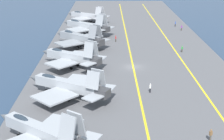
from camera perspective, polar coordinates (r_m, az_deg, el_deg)
The scene contains 16 objects.
ground_plane at distance 73.68m, azimuth 3.53°, elevation 0.22°, with size 2000.00×2000.00×0.00m, color navy.
carrier_deck at distance 73.61m, azimuth 3.54°, elevation 0.36°, with size 195.42×41.60×0.40m, color #565659.
deck_stripe_foul_line at distance 75.25m, azimuth 12.26°, elevation 0.54°, with size 175.88×0.36×0.01m, color yellow.
deck_stripe_centerline at distance 73.54m, azimuth 3.54°, elevation 0.51°, with size 175.88×0.36×0.01m, color yellow.
parked_jet_second at distance 44.20m, azimuth -11.52°, elevation -10.03°, with size 12.71×14.57×6.43m.
parked_jet_third at distance 57.97m, azimuth -7.30°, elevation -2.56°, with size 13.79×15.93×5.95m.
parked_jet_fourth at distance 72.80m, azimuth -6.79°, elevation 2.24°, with size 12.63×14.78×6.41m.
parked_jet_fifth at distance 88.53m, azimuth -5.43°, elevation 5.34°, with size 14.17×14.95×6.48m.
parked_jet_sixth at distance 101.71m, azimuth -4.34°, elevation 7.36°, with size 14.04×16.17×6.64m.
parked_jet_seventh at distance 117.82m, azimuth -4.15°, elevation 9.00°, with size 12.68×15.21×5.90m.
crew_purple_vest at distance 108.73m, azimuth 11.51°, elevation 6.94°, with size 0.37×0.45×1.68m.
crew_blue_vest at distance 113.87m, azimuth 10.49°, elevation 7.59°, with size 0.44×0.35×1.78m.
crew_green_vest at distance 85.44m, azimuth 11.57°, elevation 3.50°, with size 0.34×0.43×1.65m.
crew_red_vest at distance 93.27m, azimuth 0.64°, elevation 5.28°, with size 0.39×0.27×1.73m.
crew_white_vest at distance 60.47m, azimuth 6.38°, elevation -2.94°, with size 0.42×0.33×1.71m.
crew_brown_vest at distance 47.36m, azimuth 16.08°, elevation -10.29°, with size 0.40×0.46×1.81m.
Camera 1 is at (-69.33, 5.37, 24.36)m, focal length 55.00 mm.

